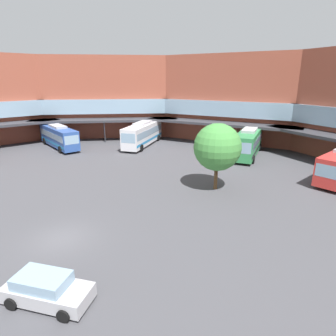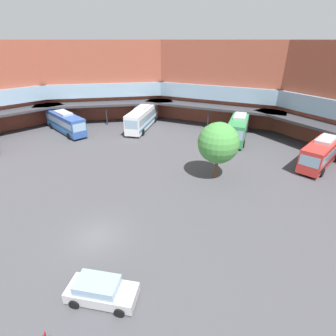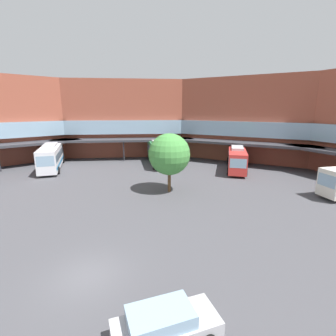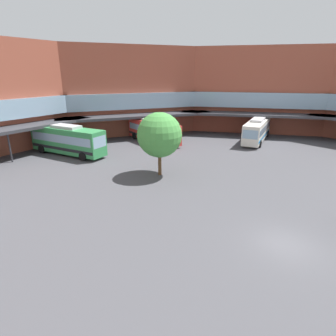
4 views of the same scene
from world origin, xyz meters
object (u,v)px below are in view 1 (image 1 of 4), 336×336
object	(u,v)px
parked_car	(47,289)
plaza_tree	(217,147)
bus_6	(249,142)
bus_2	(143,134)
bus_3	(59,136)

from	to	relation	value
parked_car	plaza_tree	world-z (taller)	plaza_tree
bus_6	bus_2	bearing A→B (deg)	-89.79
parked_car	bus_3	bearing A→B (deg)	123.59
plaza_tree	bus_6	bearing A→B (deg)	108.25
bus_2	bus_6	distance (m)	17.23
bus_2	bus_6	size ratio (longest dim) A/B	1.04
bus_2	parked_car	xyz separation A→B (m)	(23.99, -26.10, -1.26)
bus_6	parked_car	world-z (taller)	bus_6
bus_3	bus_6	size ratio (longest dim) A/B	1.03
bus_2	bus_6	xyz separation A→B (m)	(15.93, 6.55, 0.00)
bus_2	plaza_tree	size ratio (longest dim) A/B	1.76
bus_2	parked_car	size ratio (longest dim) A/B	2.51
bus_2	bus_3	bearing A→B (deg)	-66.62
bus_2	parked_car	bearing A→B (deg)	13.49
plaza_tree	bus_2	bearing A→B (deg)	160.04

